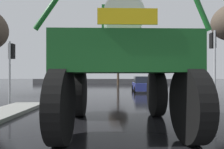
% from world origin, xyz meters
% --- Properties ---
extents(ground_plane, '(120.00, 120.00, 0.00)m').
position_xyz_m(ground_plane, '(0.00, 18.00, 0.00)').
color(ground_plane, black).
extents(oversize_sprayer, '(4.20, 5.18, 4.36)m').
position_xyz_m(oversize_sprayer, '(-0.01, 4.91, 2.07)').
color(oversize_sprayer, black).
rests_on(oversize_sprayer, ground).
extents(sedan_ahead, '(1.94, 4.13, 1.52)m').
position_xyz_m(sedan_ahead, '(2.50, 17.69, 0.71)').
color(sedan_ahead, navy).
rests_on(sedan_ahead, ground).
extents(traffic_signal_near_left, '(0.24, 0.54, 3.52)m').
position_xyz_m(traffic_signal_near_left, '(-6.03, 9.28, 2.57)').
color(traffic_signal_near_left, '#A8AAAF').
rests_on(traffic_signal_near_left, ground).
extents(traffic_signal_near_right, '(0.24, 0.54, 4.09)m').
position_xyz_m(traffic_signal_near_right, '(5.20, 9.27, 2.98)').
color(traffic_signal_near_right, '#A8AAAF').
rests_on(traffic_signal_near_right, ground).
extents(traffic_signal_far_left, '(0.24, 0.55, 3.45)m').
position_xyz_m(traffic_signal_far_left, '(-6.03, 26.45, 2.51)').
color(traffic_signal_far_left, '#A8AAAF').
rests_on(traffic_signal_far_left, ground).
extents(traffic_signal_far_right, '(0.24, 0.55, 3.73)m').
position_xyz_m(traffic_signal_far_right, '(4.54, 26.45, 2.72)').
color(traffic_signal_far_right, '#A8AAAF').
rests_on(traffic_signal_far_right, ground).
extents(bare_tree_far_center, '(3.29, 3.29, 6.82)m').
position_xyz_m(bare_tree_far_center, '(0.27, 29.75, 5.36)').
color(bare_tree_far_center, '#473828').
rests_on(bare_tree_far_center, ground).
extents(roadside_barrier, '(32.25, 0.24, 0.90)m').
position_xyz_m(roadside_barrier, '(0.00, 35.29, 0.45)').
color(roadside_barrier, '#59595B').
rests_on(roadside_barrier, ground).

